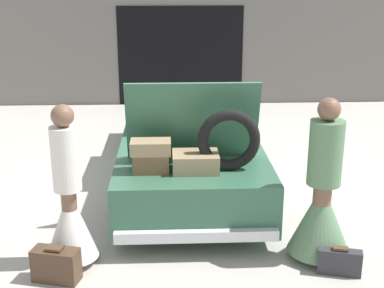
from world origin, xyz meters
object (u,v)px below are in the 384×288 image
Objects in this scene: car at (188,141)px; person_right at (321,204)px; suitcase_beside_left_person at (56,265)px; person_left at (70,209)px; suitcase_beside_right_person at (339,262)px.

car is 2.73× the size of person_right.
person_right reaches higher than suitcase_beside_left_person.
suitcase_beside_left_person is at bearing -9.34° from person_left.
car reaches higher than suitcase_beside_right_person.
car is 2.70m from person_right.
person_left is 3.79× the size of suitcase_beside_right_person.
car is at bearing 24.91° from person_right.
person_left is 0.57m from suitcase_beside_left_person.
person_right reaches higher than suitcase_beside_right_person.
car is 2.69m from person_left.
person_left is at bearing 86.08° from person_right.
person_right is at bearing 6.86° from suitcase_beside_left_person.
person_left is at bearing 172.87° from suitcase_beside_right_person.
suitcase_beside_left_person is (-1.40, -2.69, -0.40)m from car.
car is at bearing 117.75° from suitcase_beside_right_person.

